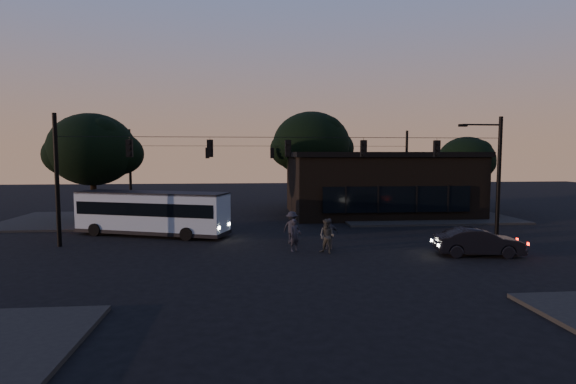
{
  "coord_description": "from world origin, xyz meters",
  "views": [
    {
      "loc": [
        -2.45,
        -22.17,
        5.19
      ],
      "look_at": [
        0.0,
        4.0,
        3.0
      ],
      "focal_mm": 28.0,
      "sensor_mm": 36.0,
      "label": 1
    }
  ],
  "objects": [
    {
      "name": "sidewalk_far_left",
      "position": [
        -14.0,
        14.0,
        0.07
      ],
      "size": [
        14.0,
        10.0,
        0.15
      ],
      "primitive_type": "cube",
      "color": "black",
      "rests_on": "ground"
    },
    {
      "name": "sidewalk_far_right",
      "position": [
        12.0,
        14.0,
        0.07
      ],
      "size": [
        14.0,
        10.0,
        0.15
      ],
      "primitive_type": "cube",
      "color": "black",
      "rests_on": "ground"
    },
    {
      "name": "pedestrian_a",
      "position": [
        0.14,
        1.58,
        0.87
      ],
      "size": [
        0.76,
        0.7,
        1.74
      ],
      "primitive_type": "imported",
      "rotation": [
        0.0,
        0.0,
        0.58
      ],
      "color": "#212129",
      "rests_on": "ground"
    },
    {
      "name": "pedestrian_b",
      "position": [
        1.77,
        0.89,
        0.9
      ],
      "size": [
        1.11,
        1.08,
        1.8
      ],
      "primitive_type": "imported",
      "rotation": [
        0.0,
        0.0,
        -0.66
      ],
      "color": "#34342F",
      "rests_on": "ground"
    },
    {
      "name": "pedestrian_c",
      "position": [
        2.11,
        1.91,
        0.85
      ],
      "size": [
        1.02,
        0.48,
        1.7
      ],
      "primitive_type": "imported",
      "rotation": [
        0.0,
        0.0,
        3.21
      ],
      "color": "#2F3139",
      "rests_on": "ground"
    },
    {
      "name": "bus",
      "position": [
        -8.49,
        7.12,
        1.58
      ],
      "size": [
        10.19,
        5.54,
        2.81
      ],
      "rotation": [
        0.0,
        0.0,
        -0.34
      ],
      "color": "#8EA2B5",
      "rests_on": "ground"
    },
    {
      "name": "tree_right",
      "position": [
        18.0,
        18.0,
        4.63
      ],
      "size": [
        5.2,
        5.2,
        6.86
      ],
      "color": "black",
      "rests_on": "ground"
    },
    {
      "name": "tree_behind",
      "position": [
        4.0,
        22.0,
        6.19
      ],
      "size": [
        7.6,
        7.6,
        9.43
      ],
      "color": "black",
      "rests_on": "ground"
    },
    {
      "name": "tree_left",
      "position": [
        -14.0,
        13.0,
        5.57
      ],
      "size": [
        6.4,
        6.4,
        8.3
      ],
      "color": "black",
      "rests_on": "ground"
    },
    {
      "name": "signal_rig_far",
      "position": [
        0.0,
        20.0,
        4.2
      ],
      "size": [
        26.24,
        0.3,
        7.5
      ],
      "color": "black",
      "rests_on": "ground"
    },
    {
      "name": "car",
      "position": [
        9.43,
        -0.41,
        0.71
      ],
      "size": [
        4.49,
        2.12,
        1.42
      ],
      "primitive_type": "imported",
      "rotation": [
        0.0,
        0.0,
        1.42
      ],
      "color": "black",
      "rests_on": "ground"
    },
    {
      "name": "ground",
      "position": [
        0.0,
        0.0,
        0.0
      ],
      "size": [
        120.0,
        120.0,
        0.0
      ],
      "primitive_type": "plane",
      "color": "black",
      "rests_on": "ground"
    },
    {
      "name": "pedestrian_d",
      "position": [
        0.2,
        3.58,
        0.95
      ],
      "size": [
        1.39,
        1.33,
        1.89
      ],
      "primitive_type": "imported",
      "rotation": [
        0.0,
        0.0,
        2.44
      ],
      "color": "black",
      "rests_on": "ground"
    },
    {
      "name": "signal_rig_near",
      "position": [
        0.0,
        4.0,
        4.45
      ],
      "size": [
        26.24,
        0.3,
        7.5
      ],
      "color": "black",
      "rests_on": "ground"
    },
    {
      "name": "building",
      "position": [
        9.0,
        15.97,
        2.71
      ],
      "size": [
        15.4,
        10.41,
        5.4
      ],
      "color": "black",
      "rests_on": "ground"
    }
  ]
}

